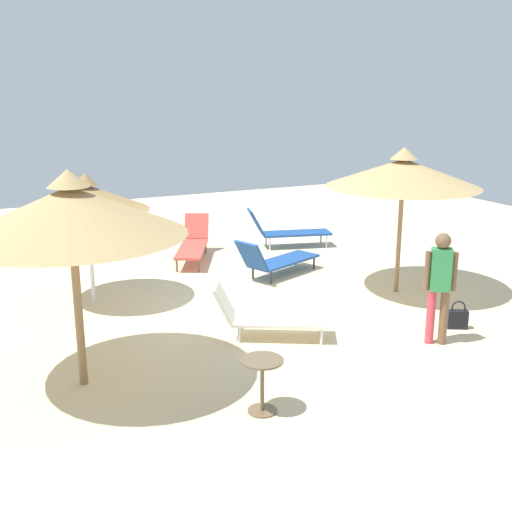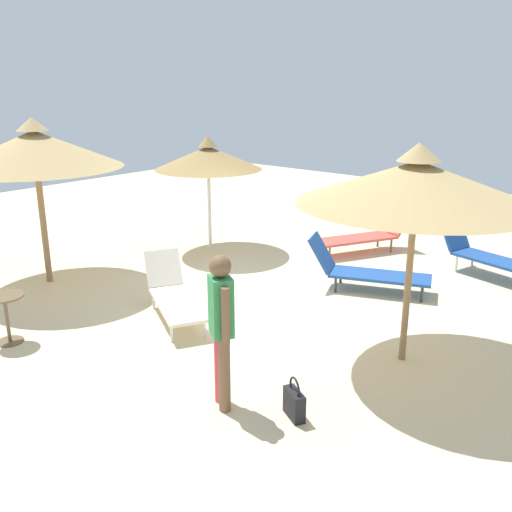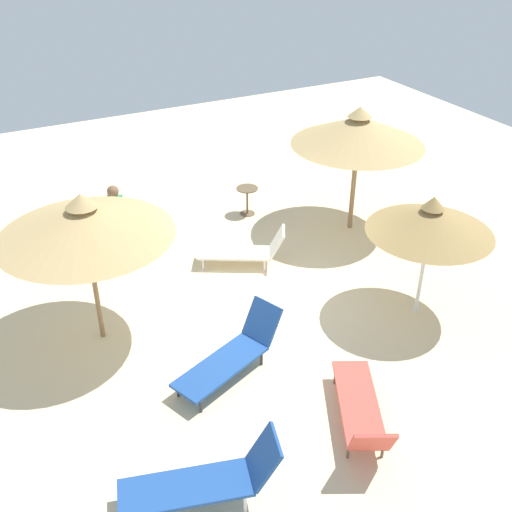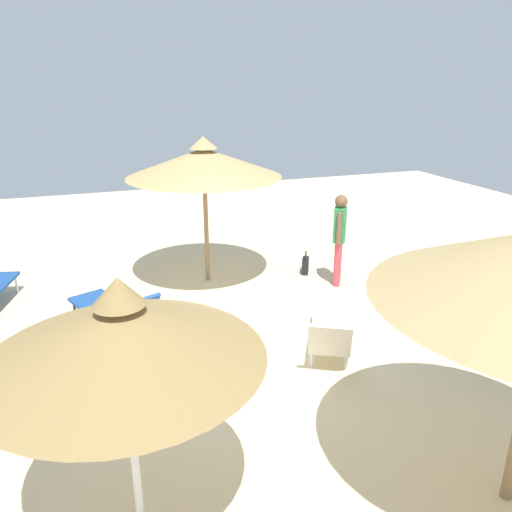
{
  "view_description": "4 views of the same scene",
  "coord_description": "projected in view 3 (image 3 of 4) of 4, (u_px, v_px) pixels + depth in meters",
  "views": [
    {
      "loc": [
        4.47,
        9.5,
        3.84
      ],
      "look_at": [
        0.11,
        0.39,
        1.09
      ],
      "focal_mm": 43.68,
      "sensor_mm": 36.0,
      "label": 1
    },
    {
      "loc": [
        -5.71,
        6.62,
        3.47
      ],
      "look_at": [
        -0.44,
        0.32,
        0.9
      ],
      "focal_mm": 39.7,
      "sensor_mm": 36.0,
      "label": 2
    },
    {
      "loc": [
        -4.4,
        -8.41,
        6.81
      ],
      "look_at": [
        -0.16,
        -0.21,
        1.18
      ],
      "focal_mm": 42.62,
      "sensor_mm": 36.0,
      "label": 3
    },
    {
      "loc": [
        5.95,
        -1.81,
        3.73
      ],
      "look_at": [
        -0.89,
        0.62,
        1.15
      ],
      "focal_mm": 34.91,
      "sensor_mm": 36.0,
      "label": 4
    }
  ],
  "objects": [
    {
      "name": "handbag",
      "position": [
        90.0,
        270.0,
        12.28
      ],
      "size": [
        0.34,
        0.27,
        0.48
      ],
      "color": "black",
      "rests_on": "ground"
    },
    {
      "name": "parasol_umbrella_far_left",
      "position": [
        84.0,
        221.0,
        9.56
      ],
      "size": [
        2.86,
        2.86,
        2.78
      ],
      "color": "olive",
      "rests_on": "ground"
    },
    {
      "name": "lounge_chair_back",
      "position": [
        246.0,
        250.0,
        12.59
      ],
      "size": [
        1.84,
        1.36,
        0.85
      ],
      "color": "silver",
      "rests_on": "ground"
    },
    {
      "name": "side_table_round",
      "position": [
        247.0,
        196.0,
        14.52
      ],
      "size": [
        0.52,
        0.52,
        0.69
      ],
      "color": "brown",
      "rests_on": "ground"
    },
    {
      "name": "parasol_umbrella_near_right",
      "position": [
        358.0,
        131.0,
        12.97
      ],
      "size": [
        2.9,
        2.9,
        2.87
      ],
      "color": "olive",
      "rests_on": "ground"
    },
    {
      "name": "person_standing_front",
      "position": [
        117.0,
        219.0,
        12.38
      ],
      "size": [
        0.42,
        0.34,
        1.75
      ],
      "color": "#D83F4C",
      "rests_on": "ground"
    },
    {
      "name": "lounge_chair_center",
      "position": [
        233.0,
        353.0,
        9.79
      ],
      "size": [
        2.13,
        1.32,
        0.91
      ],
      "color": "#1E478C",
      "rests_on": "ground"
    },
    {
      "name": "lounge_chair_far_right",
      "position": [
        207.0,
        480.0,
        7.64
      ],
      "size": [
        2.12,
        1.1,
        0.97
      ],
      "color": "#1E478C",
      "rests_on": "ground"
    },
    {
      "name": "parasol_umbrella_edge",
      "position": [
        431.0,
        220.0,
        10.36
      ],
      "size": [
        2.21,
        2.21,
        2.38
      ],
      "color": "white",
      "rests_on": "ground"
    },
    {
      "name": "ground",
      "position": [
        258.0,
        303.0,
        11.68
      ],
      "size": [
        24.0,
        24.0,
        0.1
      ],
      "primitive_type": "cube",
      "color": "beige"
    },
    {
      "name": "lounge_chair_near_left",
      "position": [
        362.0,
        412.0,
        8.68
      ],
      "size": [
        1.44,
        2.1,
        0.91
      ],
      "color": "#CC4C3F",
      "rests_on": "ground"
    }
  ]
}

